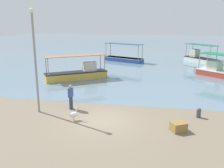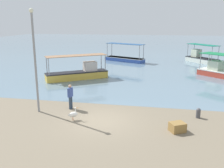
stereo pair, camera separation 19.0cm
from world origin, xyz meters
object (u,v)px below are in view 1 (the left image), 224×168
fishing_boat_far_left (199,58)px  mooring_bollard (199,112)px  cargo_crate (178,127)px  pelican (74,114)px  fisherman_standing (71,96)px  fishing_boat_far_right (78,73)px  lamp_post (35,57)px  fishing_boat_near_right (224,72)px  fishing_boat_center (124,58)px

fishing_boat_far_left → mooring_bollard: fishing_boat_far_left is taller
cargo_crate → pelican: bearing=175.9°
fisherman_standing → cargo_crate: (6.89, -2.32, -0.65)m
fishing_boat_far_right → lamp_post: (0.42, -9.55, 3.00)m
fishing_boat_near_right → fishing_boat_far_right: bearing=-166.3°
fishing_boat_center → pelican: bearing=-89.6°
fishing_boat_far_left → mooring_bollard: size_ratio=7.73×
pelican → fishing_boat_center: bearing=90.4°
fishing_boat_far_left → cargo_crate: fishing_boat_far_left is taller
fishing_boat_far_left → fishing_boat_center: (-10.82, -1.08, -0.15)m
fishing_boat_near_right → fishing_boat_far_left: bearing=96.4°
fisherman_standing → fishing_boat_far_right: bearing=104.9°
fishing_boat_near_right → lamp_post: (-14.48, -13.18, 3.04)m
fishing_boat_far_right → pelican: fishing_boat_far_right is taller
pelican → mooring_bollard: (7.41, 1.83, -0.04)m
fishing_boat_far_left → fishing_boat_far_right: (-13.80, -13.30, -0.01)m
fishing_boat_near_right → lamp_post: 19.81m
lamp_post → mooring_bollard: 10.71m
fishing_boat_center → lamp_post: 22.15m
fishing_boat_far_right → cargo_crate: fishing_boat_far_right is taller
fishing_boat_center → fishing_boat_near_right: (11.90, -8.59, 0.10)m
fishing_boat_center → cargo_crate: (6.21, -23.19, -0.24)m
pelican → fisherman_standing: (-0.85, 1.88, 0.53)m
fisherman_standing → lamp_post: bearing=-154.6°
fishing_boat_center → mooring_bollard: fishing_boat_center is taller
fishing_boat_far_right → fishing_boat_near_right: fishing_boat_far_right is taller
fishing_boat_far_left → fishing_boat_far_right: bearing=-136.1°
fishing_boat_far_right → fisherman_standing: (2.31, -8.65, 0.27)m
fishing_boat_center → pelican: fishing_boat_center is taller
fishing_boat_center → lamp_post: (-2.57, -21.77, 3.14)m
fishing_boat_far_right → fishing_boat_center: 12.59m
fishing_boat_near_right → pelican: fishing_boat_near_right is taller
fishing_boat_center → fisherman_standing: fishing_boat_center is taller
fishing_boat_near_right → fisherman_standing: fishing_boat_near_right is taller
fishing_boat_far_right → fisherman_standing: fishing_boat_far_right is taller
fishing_boat_far_right → fishing_boat_center: fishing_boat_center is taller
mooring_bollard → cargo_crate: size_ratio=0.80×
lamp_post → fisherman_standing: 3.44m
fishing_boat_far_right → fishing_boat_center: (2.99, 12.23, -0.14)m
lamp_post → fisherman_standing: lamp_post is taller
fishing_boat_far_left → fisherman_standing: fishing_boat_far_left is taller
fishing_boat_near_right → cargo_crate: 15.67m
fishing_boat_center → fishing_boat_far_right: bearing=-103.7°
lamp_post → mooring_bollard: (10.15, 0.85, -3.31)m
fishing_boat_far_left → fisherman_standing: size_ratio=2.86×
pelican → cargo_crate: (6.04, -0.43, -0.12)m
fishing_boat_near_right → lamp_post: bearing=-137.7°
fishing_boat_center → fishing_boat_near_right: 14.68m
mooring_bollard → fisherman_standing: bearing=179.6°
fishing_boat_far_right → mooring_bollard: 13.69m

